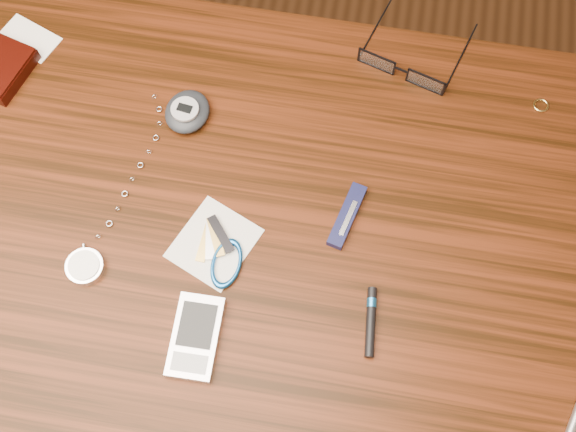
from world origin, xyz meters
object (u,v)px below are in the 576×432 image
(silver_pen, at_px, (572,427))
(pedometer, at_px, (187,112))
(pda_phone, at_px, (195,337))
(pocket_knife, at_px, (347,216))
(notepad_keys, at_px, (220,253))
(pocket_watch, at_px, (87,261))
(desk, at_px, (271,272))
(eyeglasses, at_px, (403,68))

(silver_pen, bearing_deg, pedometer, 148.18)
(pda_phone, xyz_separation_m, pocket_knife, (0.15, 0.18, -0.00))
(pda_phone, xyz_separation_m, notepad_keys, (0.01, 0.11, -0.00))
(pocket_watch, distance_m, notepad_keys, 0.16)
(desk, bearing_deg, notepad_keys, -160.89)
(eyeglasses, height_order, notepad_keys, eyeglasses)
(pocket_watch, height_order, notepad_keys, pocket_watch)
(eyeglasses, xyz_separation_m, pedometer, (-0.27, -0.12, -0.00))
(desk, distance_m, eyeglasses, 0.33)
(eyeglasses, distance_m, pedometer, 0.29)
(pocket_watch, relative_size, pda_phone, 2.74)
(pocket_watch, relative_size, silver_pen, 2.09)
(desk, xyz_separation_m, pocket_watch, (-0.21, -0.06, 0.11))
(notepad_keys, xyz_separation_m, silver_pen, (0.43, -0.13, 0.00))
(pedometer, height_order, silver_pen, pedometer)
(pedometer, bearing_deg, pda_phone, -75.30)
(pda_phone, bearing_deg, eyeglasses, 64.20)
(eyeglasses, distance_m, silver_pen, 0.49)
(pocket_watch, height_order, pocket_knife, same)
(pedometer, distance_m, notepad_keys, 0.20)
(pocket_watch, distance_m, pda_phone, 0.16)
(pedometer, xyz_separation_m, notepad_keys, (0.08, -0.18, -0.01))
(eyeglasses, xyz_separation_m, pda_phone, (-0.20, -0.40, -0.01))
(desk, bearing_deg, silver_pen, -22.53)
(notepad_keys, relative_size, silver_pen, 0.93)
(eyeglasses, bearing_deg, pedometer, -156.91)
(pda_phone, xyz_separation_m, pedometer, (-0.08, 0.29, 0.00))
(pedometer, bearing_deg, pocket_watch, -108.39)
(pocket_watch, bearing_deg, eyeglasses, 44.32)
(notepad_keys, relative_size, pocket_knife, 1.35)
(notepad_keys, bearing_deg, silver_pen, -17.45)
(pda_phone, height_order, silver_pen, pda_phone)
(desk, distance_m, pda_phone, 0.18)
(desk, bearing_deg, pda_phone, -116.42)
(desk, bearing_deg, eyeglasses, 64.48)
(notepad_keys, bearing_deg, pocket_knife, 27.05)
(pocket_watch, height_order, pda_phone, pda_phone)
(notepad_keys, xyz_separation_m, pocket_knife, (0.15, 0.07, 0.00))
(pda_phone, bearing_deg, silver_pen, -3.59)
(pocket_knife, bearing_deg, desk, -148.42)
(desk, height_order, pocket_knife, pocket_knife)
(eyeglasses, relative_size, notepad_keys, 1.32)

